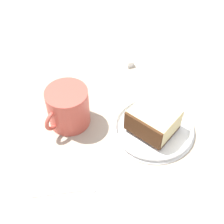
{
  "coord_description": "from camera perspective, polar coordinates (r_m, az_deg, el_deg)",
  "views": [
    {
      "loc": [
        -20.65,
        41.73,
        52.87
      ],
      "look_at": [
        2.5,
        3.74,
        3.0
      ],
      "focal_mm": 48.18,
      "sensor_mm": 36.0,
      "label": 1
    }
  ],
  "objects": [
    {
      "name": "ground_plane",
      "position": [
        0.72,
        3.26,
        -1.47
      ],
      "size": [
        136.12,
        136.12,
        3.79
      ],
      "primitive_type": "cube",
      "color": "tan"
    },
    {
      "name": "small_plate",
      "position": [
        0.68,
        7.75,
        -2.87
      ],
      "size": [
        18.69,
        18.69,
        1.51
      ],
      "color": "white",
      "rests_on": "ground_plane"
    },
    {
      "name": "cake_slice",
      "position": [
        0.65,
        7.86,
        -1.53
      ],
      "size": [
        10.43,
        9.93,
        5.61
      ],
      "color": "#472814",
      "rests_on": "small_plate"
    },
    {
      "name": "tea_mug",
      "position": [
        0.66,
        -8.37,
        0.9
      ],
      "size": [
        9.2,
        11.67,
        9.22
      ],
      "color": "#BF4C3F",
      "rests_on": "ground_plane"
    },
    {
      "name": "teaspoon",
      "position": [
        0.59,
        -6.3,
        -14.44
      ],
      "size": [
        10.56,
        9.04,
        0.8
      ],
      "color": "silver",
      "rests_on": "ground_plane"
    },
    {
      "name": "sugar_cube",
      "position": [
        0.83,
        3.28,
        9.25
      ],
      "size": [
        2.46,
        2.46,
        1.76
      ],
      "primitive_type": "cube",
      "rotation": [
        0.0,
        0.0,
        0.95
      ],
      "color": "white",
      "rests_on": "ground_plane"
    }
  ]
}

